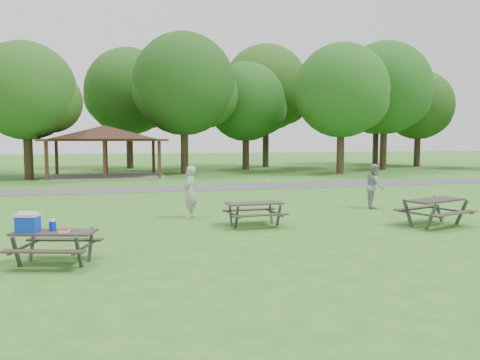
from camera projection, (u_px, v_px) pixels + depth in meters
name	position (u px, v px, depth m)	size (l,w,h in m)	color
ground	(242.00, 242.00, 12.49)	(160.00, 160.00, 0.00)	#2F6B1E
asphalt_path	(177.00, 188.00, 25.98)	(120.00, 3.20, 0.02)	#464648
pavilion	(105.00, 135.00, 34.33)	(8.60, 7.01, 3.76)	#3C2616
tree_row_d	(27.00, 94.00, 31.42)	(6.93, 6.60, 9.27)	black
tree_row_e	(185.00, 87.00, 36.54)	(8.40, 8.00, 11.02)	#2F2015
tree_row_f	(247.00, 104.00, 41.52)	(7.35, 7.00, 9.55)	black
tree_row_g	(342.00, 93.00, 36.74)	(7.77, 7.40, 10.25)	#322416
tree_row_h	(386.00, 91.00, 41.58)	(8.61, 8.20, 11.37)	#322016
tree_row_i	(419.00, 107.00, 46.57)	(7.14, 6.80, 9.52)	black
tree_deep_b	(130.00, 94.00, 43.22)	(8.40, 8.00, 11.13)	black
tree_deep_c	(267.00, 91.00, 45.52)	(8.82, 8.40, 11.90)	#2F2115
tree_deep_d	(377.00, 99.00, 50.30)	(8.40, 8.00, 11.27)	black
picnic_table_near	(46.00, 233.00, 10.18)	(2.06, 1.83, 1.21)	#2F2722
picnic_table_middle	(254.00, 208.00, 14.75)	(1.81, 1.47, 0.77)	#322B24
picnic_table_far	(435.00, 206.00, 14.78)	(2.40, 2.14, 0.87)	#2B251F
frisbee_in_flight	(266.00, 181.00, 17.10)	(0.35, 0.35, 0.02)	yellow
frisbee_thrower	(190.00, 192.00, 16.23)	(0.66, 0.43, 1.81)	#9F9FA2
frisbee_catcher	(374.00, 186.00, 18.57)	(0.86, 0.67, 1.77)	gray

